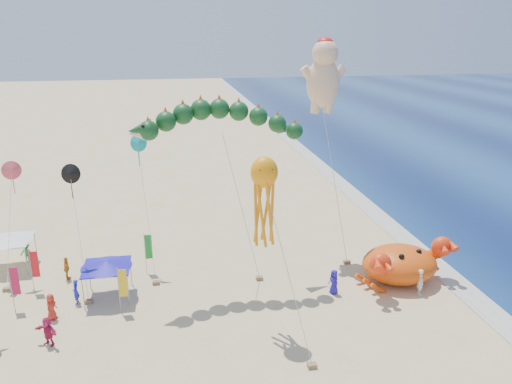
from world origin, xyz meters
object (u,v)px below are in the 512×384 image
at_px(crab_inflatable, 400,263).
at_px(dragon_kite, 220,126).
at_px(canopy_white, 8,238).
at_px(canopy_blue, 106,264).
at_px(octopus_kite, 264,195).
at_px(cherub_kite, 324,74).

relative_size(crab_inflatable, dragon_kite, 0.58).
distance_m(crab_inflatable, canopy_white, 29.13).
relative_size(dragon_kite, canopy_blue, 3.75).
relative_size(octopus_kite, canopy_white, 3.04).
bearing_deg(octopus_kite, canopy_blue, 152.88).
bearing_deg(dragon_kite, crab_inflatable, -10.14).
bearing_deg(crab_inflatable, cherub_kite, 122.05).
height_order(canopy_blue, canopy_white, same).
bearing_deg(dragon_kite, cherub_kite, 27.91).
xyz_separation_m(octopus_kite, canopy_white, (-17.51, 10.85, -5.95)).
distance_m(dragon_kite, cherub_kite, 9.89).
distance_m(cherub_kite, canopy_white, 26.76).
relative_size(octopus_kite, canopy_blue, 3.16).
height_order(crab_inflatable, canopy_white, crab_inflatable).
bearing_deg(cherub_kite, dragon_kite, -152.09).
xyz_separation_m(dragon_kite, octopus_kite, (1.85, -5.87, -2.96)).
bearing_deg(dragon_kite, octopus_kite, -72.54).
distance_m(dragon_kite, canopy_white, 18.69).
xyz_separation_m(dragon_kite, cherub_kite, (8.36, 4.43, 2.86)).
bearing_deg(cherub_kite, canopy_white, 178.70).
bearing_deg(canopy_white, octopus_kite, -31.78).
bearing_deg(cherub_kite, crab_inflatable, -57.95).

